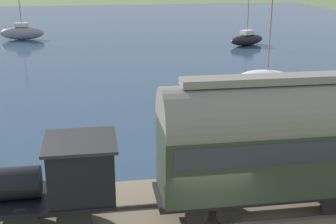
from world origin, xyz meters
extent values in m
cube|color=#2D4760|center=(44.50, 0.00, 0.00)|extent=(80.00, 80.00, 0.01)
cube|color=#84755B|center=(1.21, 0.00, 0.24)|extent=(5.98, 56.00, 0.48)
cube|color=#4C4742|center=(2.04, 0.00, 0.54)|extent=(0.07, 54.88, 0.12)
cylinder|color=black|center=(0.37, 4.27, 1.14)|extent=(0.12, 1.10, 1.10)
cylinder|color=black|center=(2.04, 4.27, 1.14)|extent=(0.12, 1.10, 1.10)
cylinder|color=black|center=(2.04, 5.84, 1.14)|extent=(0.12, 1.10, 1.10)
cube|color=black|center=(1.21, 5.84, 1.59)|extent=(2.17, 5.72, 0.12)
cube|color=black|center=(1.21, 3.98, 2.51)|extent=(2.07, 2.00, 1.73)
cube|color=#282828|center=(1.21, 3.98, 3.42)|extent=(2.27, 2.24, 0.10)
cylinder|color=black|center=(2.04, -5.19, 0.98)|extent=(0.12, 0.76, 0.76)
cylinder|color=black|center=(0.37, -4.19, 0.98)|extent=(0.12, 0.76, 0.76)
cylinder|color=black|center=(2.04, -4.19, 0.98)|extent=(0.12, 0.76, 0.76)
cylinder|color=black|center=(0.37, -0.58, 0.98)|extent=(0.12, 0.76, 0.76)
cylinder|color=black|center=(2.04, -0.58, 0.98)|extent=(0.12, 0.76, 0.76)
cylinder|color=black|center=(0.37, 0.43, 0.98)|extent=(0.12, 0.76, 0.76)
cylinder|color=black|center=(2.04, 0.43, 0.98)|extent=(0.12, 0.76, 0.76)
cube|color=black|center=(1.21, -2.38, 1.28)|extent=(1.99, 8.03, 0.16)
cube|color=#2D3828|center=(1.21, -2.38, 2.62)|extent=(2.21, 7.71, 2.52)
cube|color=#2D333D|center=(1.21, -2.38, 3.07)|extent=(2.24, 7.23, 0.71)
cylinder|color=gray|center=(1.21, -2.38, 3.89)|extent=(2.32, 7.71, 2.32)
cube|color=gray|center=(1.21, -2.38, 5.16)|extent=(0.77, 6.42, 0.24)
ellipsoid|color=gray|center=(42.97, 11.47, 0.74)|extent=(1.44, 4.93, 1.47)
cylinder|color=#9E8460|center=(42.97, 11.47, 3.85)|extent=(0.10, 0.10, 4.74)
cube|color=silver|center=(42.97, 11.47, 1.70)|extent=(0.81, 1.49, 0.45)
ellipsoid|color=white|center=(17.82, -8.44, 0.73)|extent=(3.10, 4.47, 1.45)
cylinder|color=#9E8460|center=(17.82, -8.44, 4.30)|extent=(0.10, 0.10, 5.70)
ellipsoid|color=black|center=(35.44, -12.75, 0.59)|extent=(3.14, 4.52, 1.16)
cylinder|color=#9E8460|center=(35.44, -12.75, 4.17)|extent=(0.10, 0.10, 6.02)
cube|color=silver|center=(35.44, -12.75, 1.39)|extent=(1.39, 1.55, 0.45)
ellipsoid|color=silver|center=(5.82, -3.73, 0.25)|extent=(1.94, 2.29, 0.48)
ellipsoid|color=beige|center=(10.19, -4.45, 0.23)|extent=(2.64, 2.57, 0.44)
camera|label=1|loc=(-12.51, 3.41, 8.79)|focal=50.00mm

